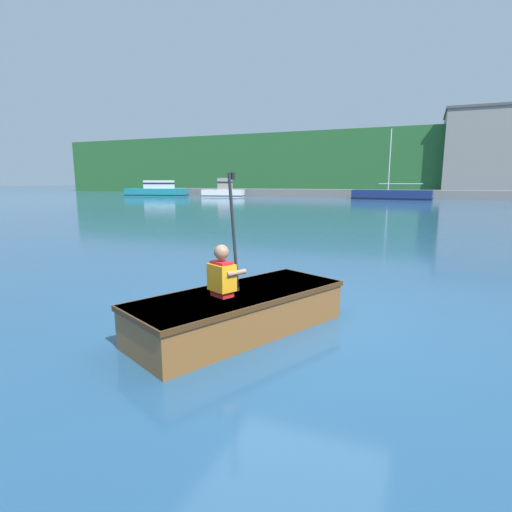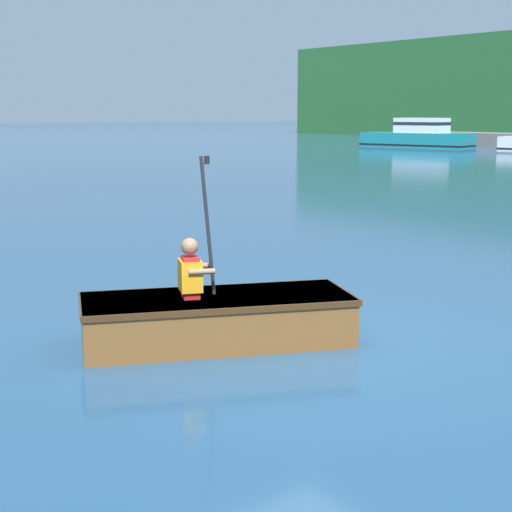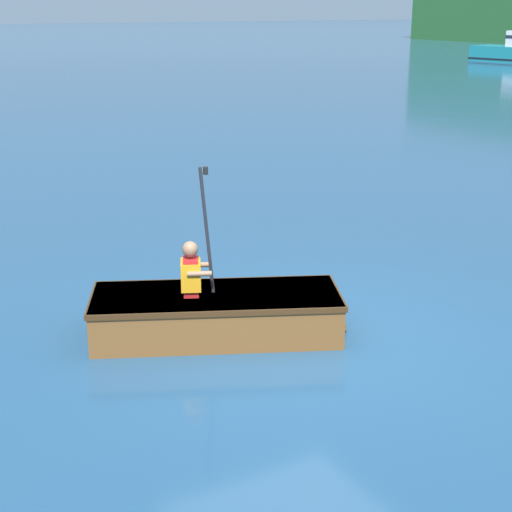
# 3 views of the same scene
# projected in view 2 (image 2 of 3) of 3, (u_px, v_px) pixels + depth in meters

# --- Properties ---
(ground_plane) EXTENTS (300.00, 300.00, 0.00)m
(ground_plane) POSITION_uv_depth(u_px,v_px,m) (302.00, 342.00, 7.97)
(ground_plane) COLOR navy
(moored_boat_dock_east_inner) EXTENTS (7.74, 3.75, 1.92)m
(moored_boat_dock_east_inner) POSITION_uv_depth(u_px,v_px,m) (418.00, 136.00, 51.75)
(moored_boat_dock_east_inner) COLOR #197A84
(moored_boat_dock_east_inner) RESTS_ON ground
(rowboat_foreground) EXTENTS (2.08, 2.88, 0.49)m
(rowboat_foreground) POSITION_uv_depth(u_px,v_px,m) (221.00, 317.00, 7.88)
(rowboat_foreground) COLOR brown
(rowboat_foreground) RESTS_ON ground
(person_paddler) EXTENTS (0.43, 0.43, 1.40)m
(person_paddler) POSITION_uv_depth(u_px,v_px,m) (191.00, 270.00, 7.72)
(person_paddler) COLOR red
(person_paddler) RESTS_ON rowboat_foreground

